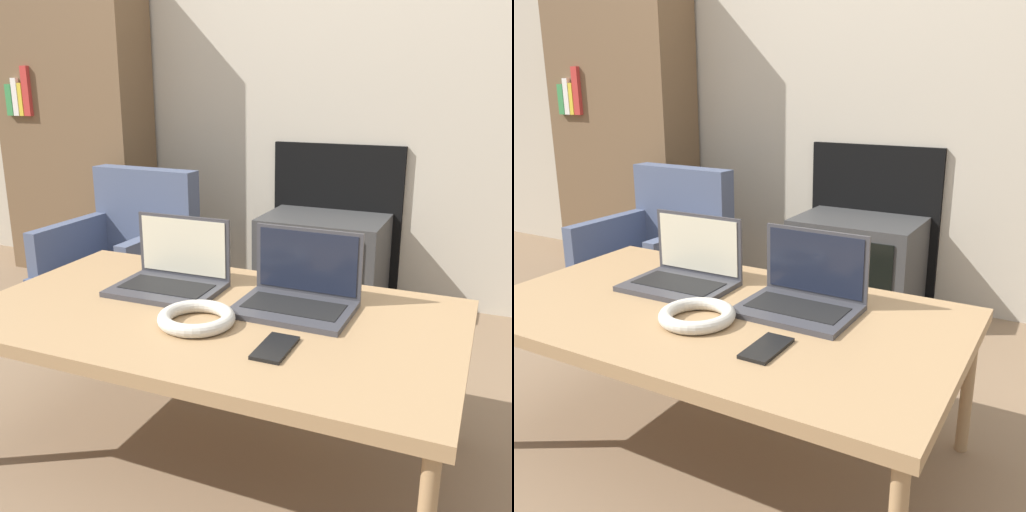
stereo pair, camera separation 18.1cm
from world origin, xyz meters
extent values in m
plane|color=#7A6047|center=(0.00, 0.00, 0.00)|extent=(14.00, 14.00, 0.00)
cube|color=#B7AD99|center=(0.00, 1.66, 1.30)|extent=(7.00, 0.06, 2.60)
cube|color=black|center=(-0.05, 1.62, 0.38)|extent=(0.65, 0.03, 0.77)
cube|color=#9E7A51|center=(0.00, 0.18, 0.43)|extent=(1.34, 0.76, 0.04)
cylinder|color=#9E7A51|center=(-0.63, 0.52, 0.20)|extent=(0.04, 0.04, 0.41)
cylinder|color=#9E7A51|center=(0.63, 0.52, 0.20)|extent=(0.04, 0.04, 0.41)
cube|color=#38383D|center=(-0.20, 0.27, 0.45)|extent=(0.32, 0.24, 0.02)
cube|color=black|center=(-0.20, 0.27, 0.46)|extent=(0.27, 0.13, 0.00)
cube|color=#38383D|center=(-0.21, 0.38, 0.56)|extent=(0.32, 0.01, 0.19)
cube|color=beige|center=(-0.21, 0.37, 0.56)|extent=(0.29, 0.01, 0.18)
cube|color=#38383D|center=(0.20, 0.27, 0.45)|extent=(0.32, 0.24, 0.02)
cube|color=black|center=(0.20, 0.27, 0.46)|extent=(0.27, 0.13, 0.00)
cube|color=#38383D|center=(0.20, 0.38, 0.56)|extent=(0.32, 0.01, 0.19)
cube|color=black|center=(0.20, 0.37, 0.56)|extent=(0.29, 0.01, 0.18)
torus|color=beige|center=(0.00, 0.09, 0.46)|extent=(0.20, 0.20, 0.04)
cube|color=black|center=(0.24, 0.03, 0.45)|extent=(0.07, 0.15, 0.01)
cube|color=#383838|center=(-0.05, 1.41, 0.22)|extent=(0.57, 0.39, 0.45)
cube|color=black|center=(-0.05, 1.21, 0.22)|extent=(0.47, 0.01, 0.35)
cube|color=#47516B|center=(-0.87, 0.91, 0.20)|extent=(0.56, 0.61, 0.08)
cube|color=#47516B|center=(-0.87, 1.15, 0.45)|extent=(0.54, 0.12, 0.43)
cube|color=#47516B|center=(-1.11, 0.91, 0.34)|extent=(0.08, 0.54, 0.20)
cube|color=#47516B|center=(-0.63, 0.90, 0.34)|extent=(0.08, 0.54, 0.20)
cylinder|color=#4C3828|center=(-1.09, 0.66, 0.08)|extent=(0.04, 0.04, 0.16)
cylinder|color=#4C3828|center=(-0.65, 0.66, 0.08)|extent=(0.04, 0.04, 0.16)
cylinder|color=#4C3828|center=(-1.09, 1.15, 0.08)|extent=(0.04, 0.04, 0.16)
cylinder|color=#4C3828|center=(-0.65, 1.15, 0.08)|extent=(0.04, 0.04, 0.16)
cube|color=brown|center=(-1.51, 1.46, 0.80)|extent=(0.84, 0.30, 1.61)
cube|color=#337F42|center=(-1.80, 1.30, 0.97)|extent=(0.04, 0.02, 0.16)
cube|color=silver|center=(-1.76, 1.30, 0.98)|extent=(0.04, 0.02, 0.20)
cube|color=gold|center=(-1.72, 1.30, 0.97)|extent=(0.03, 0.02, 0.17)
cube|color=#B22D28|center=(-1.68, 1.30, 1.01)|extent=(0.04, 0.02, 0.26)
camera|label=1|loc=(0.68, -1.11, 1.04)|focal=40.00mm
camera|label=2|loc=(0.85, -1.03, 1.04)|focal=40.00mm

